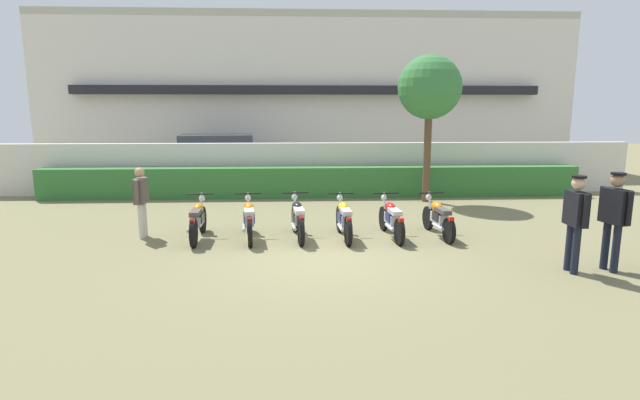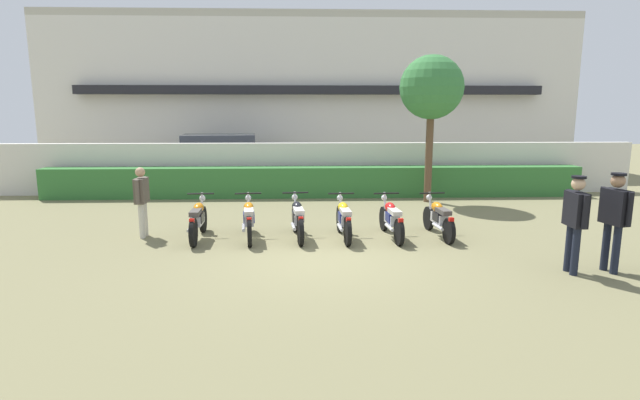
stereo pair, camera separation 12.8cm
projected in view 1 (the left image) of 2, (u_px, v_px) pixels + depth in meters
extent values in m
plane|color=olive|center=(324.00, 256.00, 9.84)|extent=(60.00, 60.00, 0.00)
cube|color=silver|center=(306.00, 99.00, 23.97)|extent=(22.96, 6.00, 6.56)
cube|color=black|center=(308.00, 90.00, 20.72)|extent=(19.29, 0.50, 0.36)
cube|color=#B2AD9E|center=(306.00, 25.00, 23.34)|extent=(22.96, 6.00, 0.30)
cube|color=silver|center=(312.00, 168.00, 16.96)|extent=(21.81, 0.30, 1.72)
cube|color=#337033|center=(313.00, 182.00, 16.34)|extent=(17.45, 0.70, 0.98)
cube|color=#9EA3A8|center=(223.00, 165.00, 19.07)|extent=(4.65, 2.26, 1.00)
cube|color=#2D333D|center=(217.00, 143.00, 18.89)|extent=(2.85, 1.95, 0.65)
cylinder|color=black|center=(264.00, 171.00, 20.26)|extent=(0.70, 0.28, 0.68)
cylinder|color=black|center=(265.00, 178.00, 18.46)|extent=(0.70, 0.28, 0.68)
cylinder|color=black|center=(184.00, 173.00, 19.82)|extent=(0.70, 0.28, 0.68)
cylinder|color=black|center=(178.00, 179.00, 18.02)|extent=(0.70, 0.28, 0.68)
cylinder|color=brown|center=(427.00, 156.00, 15.37)|extent=(0.22, 0.22, 2.82)
sphere|color=#387A3D|center=(430.00, 87.00, 14.99)|extent=(1.92, 1.92, 1.92)
cylinder|color=black|center=(203.00, 220.00, 11.68)|extent=(0.11, 0.61, 0.61)
cylinder|color=black|center=(194.00, 233.00, 10.42)|extent=(0.11, 0.61, 0.61)
cube|color=silver|center=(198.00, 220.00, 10.98)|extent=(0.22, 0.61, 0.22)
ellipsoid|color=orange|center=(198.00, 208.00, 11.10)|extent=(0.23, 0.45, 0.22)
cube|color=#4C4742|center=(196.00, 213.00, 10.71)|extent=(0.22, 0.53, 0.10)
cube|color=red|center=(192.00, 221.00, 10.27)|extent=(0.10, 0.08, 0.08)
cylinder|color=silver|center=(202.00, 207.00, 11.54)|extent=(0.06, 0.23, 0.65)
cylinder|color=black|center=(200.00, 194.00, 11.39)|extent=(0.60, 0.06, 0.04)
sphere|color=silver|center=(202.00, 198.00, 11.61)|extent=(0.14, 0.14, 0.14)
cylinder|color=silver|center=(190.00, 228.00, 10.75)|extent=(0.09, 0.55, 0.07)
cube|color=black|center=(197.00, 218.00, 10.92)|extent=(0.25, 0.37, 0.20)
cylinder|color=black|center=(249.00, 219.00, 11.65)|extent=(0.16, 0.65, 0.64)
cylinder|color=black|center=(250.00, 232.00, 10.47)|extent=(0.16, 0.65, 0.64)
cube|color=silver|center=(249.00, 219.00, 10.98)|extent=(0.27, 0.62, 0.22)
ellipsoid|color=orange|center=(249.00, 207.00, 11.10)|extent=(0.27, 0.46, 0.22)
cube|color=#B2ADA3|center=(249.00, 212.00, 10.72)|extent=(0.26, 0.54, 0.10)
cube|color=red|center=(250.00, 220.00, 10.32)|extent=(0.11, 0.09, 0.08)
cylinder|color=silver|center=(248.00, 207.00, 11.50)|extent=(0.08, 0.23, 0.65)
cylinder|color=black|center=(248.00, 194.00, 11.35)|extent=(0.60, 0.10, 0.04)
sphere|color=silver|center=(248.00, 198.00, 11.57)|extent=(0.14, 0.14, 0.14)
cylinder|color=silver|center=(244.00, 228.00, 10.74)|extent=(0.13, 0.55, 0.07)
cube|color=navy|center=(249.00, 217.00, 10.92)|extent=(0.28, 0.38, 0.20)
cylinder|color=black|center=(295.00, 218.00, 11.75)|extent=(0.16, 0.65, 0.64)
cylinder|color=black|center=(301.00, 231.00, 10.56)|extent=(0.16, 0.65, 0.64)
cube|color=silver|center=(298.00, 218.00, 11.08)|extent=(0.26, 0.62, 0.22)
ellipsoid|color=black|center=(297.00, 206.00, 11.21)|extent=(0.27, 0.46, 0.22)
cube|color=beige|center=(299.00, 211.00, 10.82)|extent=(0.25, 0.54, 0.10)
cube|color=red|center=(301.00, 219.00, 10.41)|extent=(0.11, 0.09, 0.08)
cylinder|color=silver|center=(295.00, 206.00, 11.61)|extent=(0.07, 0.23, 0.65)
cylinder|color=black|center=(295.00, 193.00, 11.46)|extent=(0.60, 0.10, 0.04)
sphere|color=silver|center=(294.00, 197.00, 11.68)|extent=(0.14, 0.14, 0.14)
cylinder|color=silver|center=(294.00, 227.00, 10.84)|extent=(0.13, 0.55, 0.07)
cube|color=black|center=(298.00, 216.00, 11.02)|extent=(0.28, 0.38, 0.20)
cylinder|color=black|center=(340.00, 219.00, 11.73)|extent=(0.13, 0.62, 0.62)
cylinder|color=black|center=(348.00, 232.00, 10.54)|extent=(0.13, 0.62, 0.62)
cube|color=silver|center=(344.00, 219.00, 11.06)|extent=(0.24, 0.61, 0.22)
ellipsoid|color=yellow|center=(343.00, 207.00, 11.19)|extent=(0.25, 0.45, 0.22)
cube|color=#B2ADA3|center=(346.00, 212.00, 10.80)|extent=(0.23, 0.53, 0.10)
cube|color=red|center=(349.00, 220.00, 10.39)|extent=(0.10, 0.09, 0.08)
cylinder|color=silver|center=(340.00, 206.00, 11.59)|extent=(0.06, 0.23, 0.65)
cylinder|color=black|center=(341.00, 193.00, 11.44)|extent=(0.60, 0.07, 0.04)
sphere|color=silver|center=(340.00, 198.00, 11.66)|extent=(0.14, 0.14, 0.14)
cylinder|color=silver|center=(340.00, 227.00, 10.83)|extent=(0.10, 0.55, 0.07)
cube|color=navy|center=(344.00, 217.00, 11.00)|extent=(0.26, 0.37, 0.20)
cylinder|color=black|center=(384.00, 218.00, 11.89)|extent=(0.14, 0.58, 0.57)
cylinder|color=black|center=(399.00, 232.00, 10.59)|extent=(0.14, 0.58, 0.57)
cube|color=silver|center=(392.00, 219.00, 11.17)|extent=(0.25, 0.61, 0.22)
ellipsoid|color=red|center=(390.00, 207.00, 11.29)|extent=(0.25, 0.46, 0.22)
cube|color=beige|center=(395.00, 212.00, 10.90)|extent=(0.24, 0.53, 0.10)
cube|color=red|center=(401.00, 220.00, 10.44)|extent=(0.11, 0.09, 0.08)
cylinder|color=silver|center=(385.00, 206.00, 11.75)|extent=(0.07, 0.23, 0.65)
cylinder|color=black|center=(386.00, 193.00, 11.60)|extent=(0.60, 0.08, 0.04)
sphere|color=silver|center=(384.00, 198.00, 11.82)|extent=(0.14, 0.14, 0.14)
cylinder|color=silver|center=(389.00, 227.00, 10.93)|extent=(0.11, 0.55, 0.07)
cube|color=navy|center=(392.00, 217.00, 11.11)|extent=(0.27, 0.38, 0.20)
cylinder|color=black|center=(428.00, 218.00, 11.97)|extent=(0.14, 0.57, 0.56)
cylinder|color=black|center=(449.00, 231.00, 10.72)|extent=(0.14, 0.57, 0.56)
cube|color=silver|center=(439.00, 218.00, 11.27)|extent=(0.25, 0.62, 0.22)
ellipsoid|color=orange|center=(437.00, 207.00, 11.39)|extent=(0.26, 0.46, 0.22)
cube|color=#4C4742|center=(443.00, 211.00, 11.01)|extent=(0.25, 0.54, 0.10)
cube|color=red|center=(451.00, 219.00, 10.57)|extent=(0.11, 0.09, 0.08)
cylinder|color=silver|center=(430.00, 206.00, 11.83)|extent=(0.07, 0.23, 0.65)
cylinder|color=black|center=(432.00, 193.00, 11.68)|extent=(0.60, 0.09, 0.04)
sphere|color=silver|center=(429.00, 197.00, 11.90)|extent=(0.14, 0.14, 0.14)
cylinder|color=silver|center=(438.00, 226.00, 11.03)|extent=(0.12, 0.55, 0.07)
cube|color=black|center=(440.00, 216.00, 11.21)|extent=(0.27, 0.38, 0.20)
cylinder|color=beige|center=(144.00, 219.00, 11.31)|extent=(0.13, 0.13, 0.79)
cylinder|color=beige|center=(141.00, 221.00, 11.11)|extent=(0.13, 0.13, 0.79)
cube|color=brown|center=(141.00, 191.00, 11.09)|extent=(0.22, 0.46, 0.56)
cylinder|color=brown|center=(144.00, 188.00, 11.36)|extent=(0.09, 0.09, 0.53)
cylinder|color=brown|center=(137.00, 192.00, 10.81)|extent=(0.09, 0.09, 0.53)
sphere|color=tan|center=(139.00, 172.00, 11.01)|extent=(0.21, 0.21, 0.21)
cylinder|color=black|center=(576.00, 251.00, 8.72)|extent=(0.13, 0.13, 0.85)
cylinder|color=black|center=(569.00, 247.00, 8.93)|extent=(0.13, 0.13, 0.85)
cube|color=black|center=(576.00, 209.00, 8.69)|extent=(0.23, 0.50, 0.60)
cylinder|color=black|center=(586.00, 211.00, 8.40)|extent=(0.09, 0.09, 0.57)
cylinder|color=black|center=(568.00, 205.00, 8.98)|extent=(0.09, 0.09, 0.57)
sphere|color=tan|center=(579.00, 183.00, 8.61)|extent=(0.23, 0.23, 0.23)
cylinder|color=black|center=(579.00, 177.00, 8.59)|extent=(0.24, 0.24, 0.04)
cylinder|color=black|center=(616.00, 249.00, 8.78)|extent=(0.13, 0.13, 0.87)
cylinder|color=black|center=(605.00, 245.00, 9.00)|extent=(0.13, 0.13, 0.87)
cube|color=black|center=(615.00, 206.00, 8.76)|extent=(0.32, 0.54, 0.62)
cylinder|color=black|center=(630.00, 209.00, 8.47)|extent=(0.09, 0.09, 0.59)
cylinder|color=black|center=(602.00, 202.00, 9.04)|extent=(0.09, 0.09, 0.59)
sphere|color=#9E7556|center=(618.00, 180.00, 8.67)|extent=(0.24, 0.24, 0.24)
cylinder|color=black|center=(619.00, 174.00, 8.65)|extent=(0.25, 0.25, 0.04)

